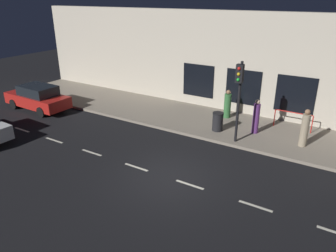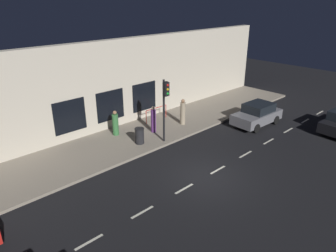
% 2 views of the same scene
% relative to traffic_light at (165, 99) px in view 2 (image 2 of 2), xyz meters
% --- Properties ---
extents(ground_plane, '(60.00, 60.00, 0.00)m').
position_rel_traffic_light_xyz_m(ground_plane, '(-4.31, 1.17, -2.92)').
color(ground_plane, black).
extents(sidewalk, '(4.50, 32.00, 0.15)m').
position_rel_traffic_light_xyz_m(sidewalk, '(1.94, 1.17, -2.84)').
color(sidewalk, gray).
rests_on(sidewalk, ground).
extents(building_facade, '(0.65, 32.00, 6.03)m').
position_rel_traffic_light_xyz_m(building_facade, '(4.49, 1.17, 0.10)').
color(building_facade, beige).
rests_on(building_facade, ground).
extents(lane_centre_line, '(0.12, 27.20, 0.01)m').
position_rel_traffic_light_xyz_m(lane_centre_line, '(-4.31, 0.17, -2.91)').
color(lane_centre_line, beige).
rests_on(lane_centre_line, ground).
extents(traffic_light, '(0.48, 0.32, 3.95)m').
position_rel_traffic_light_xyz_m(traffic_light, '(0.00, 0.00, 0.00)').
color(traffic_light, black).
rests_on(traffic_light, sidewalk).
extents(parked_car_1, '(2.03, 3.93, 1.58)m').
position_rel_traffic_light_xyz_m(parked_car_1, '(-2.19, -6.92, -2.13)').
color(parked_car_1, slate).
rests_on(parked_car_1, ground).
extents(pedestrian_0, '(0.46, 0.46, 1.81)m').
position_rel_traffic_light_xyz_m(pedestrian_0, '(1.66, -0.47, -1.92)').
color(pedestrian_0, '#5B2D70').
rests_on(pedestrian_0, sidewalk).
extents(pedestrian_1, '(0.44, 0.44, 1.66)m').
position_rel_traffic_light_xyz_m(pedestrian_1, '(3.01, 1.63, -2.01)').
color(pedestrian_1, '#336B38').
rests_on(pedestrian_1, sidewalk).
extents(pedestrian_2, '(0.51, 0.51, 1.85)m').
position_rel_traffic_light_xyz_m(pedestrian_2, '(1.30, -2.90, -1.90)').
color(pedestrian_2, gray).
rests_on(pedestrian_2, sidewalk).
extents(trash_bin, '(0.59, 0.59, 0.99)m').
position_rel_traffic_light_xyz_m(trash_bin, '(0.91, 1.31, -2.27)').
color(trash_bin, black).
rests_on(trash_bin, sidewalk).
extents(red_railing, '(0.05, 1.97, 0.97)m').
position_rel_traffic_light_xyz_m(red_railing, '(3.14, -2.03, -2.05)').
color(red_railing, red).
rests_on(red_railing, sidewalk).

